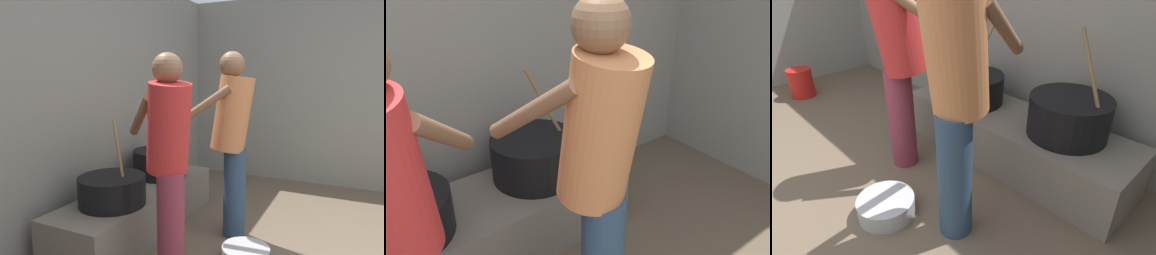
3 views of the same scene
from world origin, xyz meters
TOP-DOWN VIEW (x-y plane):
  - hearth_ledge at (0.46, 2.02)m, footprint 1.93×0.60m
  - cooking_pot_main at (0.02, 1.99)m, footprint 0.55×0.55m
  - cooking_pot_secondary at (0.89, 2.07)m, footprint 0.55×0.55m
  - cook_in_orange_shirt at (0.70, 1.20)m, footprint 0.50×0.74m
  - cook_in_red_shirt at (-0.09, 1.39)m, footprint 0.68×0.71m

SIDE VIEW (x-z plane):
  - hearth_ledge at x=0.46m, z-range 0.00..0.40m
  - cooking_pot_main at x=0.02m, z-range 0.17..0.86m
  - cooking_pot_secondary at x=0.89m, z-range 0.17..0.91m
  - cook_in_red_shirt at x=-0.09m, z-range 0.12..1.73m
  - cook_in_orange_shirt at x=0.70m, z-range 0.12..1.78m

